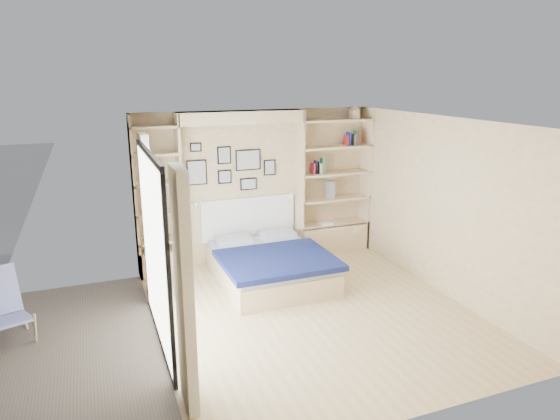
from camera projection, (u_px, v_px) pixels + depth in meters
name	position (u px, v px, depth m)	size (l,w,h in m)	color
ground	(312.00, 312.00, 6.60)	(4.50, 4.50, 0.00)	tan
room_shell	(248.00, 209.00, 7.55)	(4.50, 4.50, 4.50)	tan
bed	(270.00, 264.00, 7.55)	(1.62, 2.05, 1.07)	#DDBA8B
photo_gallery	(230.00, 167.00, 8.02)	(1.48, 0.02, 0.82)	black
reading_lamps	(244.00, 199.00, 8.01)	(1.92, 0.12, 0.15)	silver
shelf_decor	(329.00, 155.00, 8.44)	(3.54, 0.23, 2.03)	#AE1D33
deck	(7.00, 368.00, 5.35)	(3.20, 4.00, 0.05)	brown
deck_chair	(2.00, 307.00, 5.86)	(0.74, 0.95, 0.84)	tan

